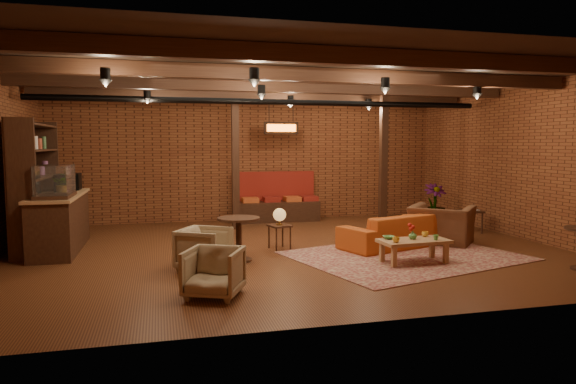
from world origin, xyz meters
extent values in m
plane|color=#391B0E|center=(0.00, 0.00, 0.00)|extent=(10.00, 10.00, 0.00)
cube|color=black|center=(0.00, 0.00, 3.20)|extent=(10.00, 8.00, 0.02)
cube|color=brown|center=(0.00, 4.00, 1.60)|extent=(10.00, 0.02, 3.20)
cube|color=brown|center=(0.00, -4.00, 1.60)|extent=(10.00, 0.02, 3.20)
cube|color=brown|center=(5.00, 0.00, 1.60)|extent=(0.02, 8.00, 3.20)
cylinder|color=black|center=(0.00, 1.60, 2.85)|extent=(9.60, 0.12, 0.12)
cube|color=black|center=(-0.60, 2.60, 1.60)|extent=(0.16, 0.16, 3.20)
cube|color=black|center=(2.80, 2.00, 1.60)|extent=(0.16, 0.16, 3.20)
imported|color=#337F33|center=(-4.00, 1.20, 1.22)|extent=(0.35, 0.39, 0.30)
cube|color=orange|center=(0.60, 3.10, 2.35)|extent=(0.86, 0.06, 0.30)
cube|color=maroon|center=(1.85, -1.03, 0.01)|extent=(4.35, 3.74, 0.01)
imported|color=#AE4818|center=(2.02, -0.25, 0.32)|extent=(2.37, 1.54, 0.64)
cube|color=#A16F4B|center=(1.74, -1.55, 0.37)|extent=(1.17, 0.63, 0.05)
cube|color=#A16F4B|center=(1.28, -1.77, 0.17)|extent=(0.07, 0.07, 0.34)
cube|color=#A16F4B|center=(2.23, -1.72, 0.17)|extent=(0.07, 0.07, 0.34)
cube|color=#A16F4B|center=(1.26, -1.37, 0.17)|extent=(0.07, 0.07, 0.34)
cube|color=#A16F4B|center=(2.21, -1.32, 0.17)|extent=(0.07, 0.07, 0.34)
imported|color=gold|center=(1.34, -1.70, 0.44)|extent=(0.12, 0.12, 0.09)
imported|color=#498C3F|center=(2.07, -1.67, 0.44)|extent=(0.10, 0.10, 0.09)
imported|color=gold|center=(2.05, -1.35, 0.44)|extent=(0.12, 0.12, 0.09)
imported|color=#498C3F|center=(1.37, -1.38, 0.42)|extent=(0.21, 0.21, 0.05)
imported|color=#498C3F|center=(1.74, -1.50, 0.45)|extent=(0.11, 0.11, 0.11)
sphere|color=#A91912|center=(1.74, -1.50, 0.59)|extent=(0.10, 0.10, 0.10)
cube|color=black|center=(-0.14, 0.13, 0.44)|extent=(0.45, 0.45, 0.03)
cylinder|color=black|center=(-0.14, 0.13, 0.21)|extent=(0.03, 0.03, 0.42)
cylinder|color=#A47D36|center=(-0.14, 0.13, 0.46)|extent=(0.12, 0.12, 0.02)
cylinder|color=#A47D36|center=(-0.14, 0.13, 0.52)|extent=(0.03, 0.03, 0.17)
sphere|color=gold|center=(-0.14, 0.13, 0.65)|extent=(0.24, 0.24, 0.24)
cylinder|color=black|center=(-1.04, -0.70, 0.72)|extent=(0.71, 0.71, 0.04)
cylinder|color=black|center=(-1.04, -0.70, 0.37)|extent=(0.10, 0.10, 0.69)
cylinder|color=black|center=(-1.04, -0.70, 0.02)|extent=(0.43, 0.43, 0.04)
imported|color=#BDB092|center=(-1.65, -1.15, 0.37)|extent=(0.94, 0.96, 0.73)
imported|color=#BDB092|center=(-1.66, -2.62, 0.35)|extent=(0.88, 0.86, 0.70)
imported|color=brown|center=(3.09, -0.14, 0.50)|extent=(1.35, 1.33, 1.01)
cube|color=black|center=(4.38, 0.83, 0.47)|extent=(0.45, 0.45, 0.04)
cylinder|color=black|center=(4.38, 0.83, 0.23)|extent=(0.04, 0.04, 0.45)
imported|color=black|center=(4.38, 0.83, 0.50)|extent=(0.17, 0.22, 0.02)
imported|color=#4C7F4C|center=(4.22, 2.10, 1.49)|extent=(1.70, 1.70, 2.99)
camera|label=1|loc=(-2.31, -9.11, 1.96)|focal=32.00mm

